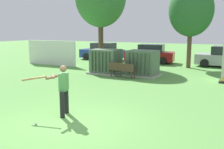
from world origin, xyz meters
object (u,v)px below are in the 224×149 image
at_px(sports_ball, 36,124).
at_px(transformer_west, 106,62).
at_px(parked_car_leftmost, 102,52).
at_px(batter, 62,88).
at_px(parked_car_left_of_center, 150,54).
at_px(transformer_mid_west, 143,63).
at_px(park_bench, 122,69).

bearing_deg(sports_ball, transformer_west, 105.81).
relative_size(transformer_west, parked_car_leftmost, 0.50).
xyz_separation_m(transformer_west, parked_car_leftmost, (-4.22, 7.04, -0.04)).
bearing_deg(sports_ball, batter, 81.77).
xyz_separation_m(transformer_west, parked_car_left_of_center, (0.73, 6.79, -0.04)).
bearing_deg(batter, parked_car_left_of_center, 97.95).
bearing_deg(parked_car_leftmost, sports_ball, -67.31).
distance_m(transformer_west, sports_ball, 9.85).
distance_m(batter, parked_car_leftmost, 16.89).
xyz_separation_m(transformer_mid_west, parked_car_left_of_center, (-1.78, 6.52, -0.04)).
bearing_deg(transformer_west, parked_car_left_of_center, 83.83).
relative_size(parked_car_leftmost, parked_car_left_of_center, 0.97).
bearing_deg(sports_ball, transformer_mid_west, 90.97).
distance_m(park_bench, parked_car_left_of_center, 7.76).
bearing_deg(sports_ball, parked_car_left_of_center, 96.82).
xyz_separation_m(transformer_mid_west, parked_car_leftmost, (-6.73, 6.77, -0.04)).
bearing_deg(transformer_west, transformer_mid_west, 6.03).
distance_m(transformer_mid_west, park_bench, 1.51).
bearing_deg(park_bench, parked_car_left_of_center, 96.49).
bearing_deg(parked_car_leftmost, batter, -65.29).
height_order(transformer_mid_west, parked_car_left_of_center, same).
bearing_deg(parked_car_left_of_center, transformer_mid_west, -74.76).
distance_m(transformer_mid_west, parked_car_left_of_center, 6.76).
distance_m(transformer_west, park_bench, 1.87).
distance_m(sports_ball, parked_car_left_of_center, 16.37).
height_order(transformer_west, transformer_mid_west, same).
bearing_deg(parked_car_leftmost, transformer_mid_west, -45.18).
bearing_deg(transformer_mid_west, transformer_west, -173.97).
height_order(batter, parked_car_leftmost, batter).
relative_size(transformer_mid_west, parked_car_leftmost, 0.50).
relative_size(transformer_mid_west, parked_car_left_of_center, 0.48).
height_order(park_bench, parked_car_leftmost, parked_car_leftmost).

